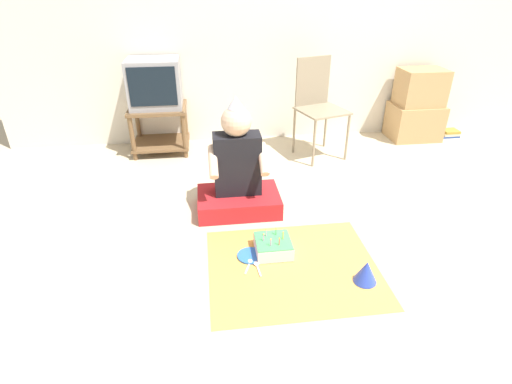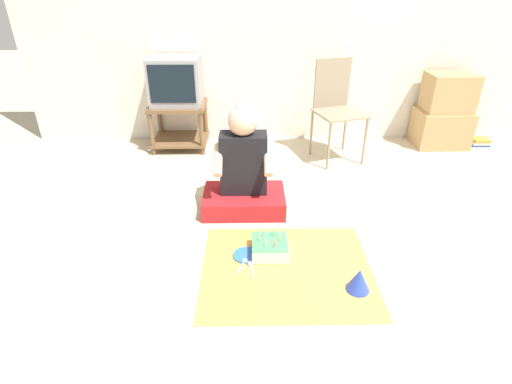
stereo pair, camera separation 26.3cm
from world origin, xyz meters
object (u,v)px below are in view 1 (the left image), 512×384
Objects in this scene: party_hat_blue at (366,272)px; cardboard_box_stack at (417,107)px; person_seated at (238,175)px; birthday_cake at (273,246)px; book_pile at (449,133)px; tv at (155,83)px; paper_plate at (250,256)px; folding_chair at (318,101)px.

cardboard_box_stack is at bearing 57.90° from party_hat_blue.
birthday_cake is (0.17, -0.59, -0.23)m from person_seated.
cardboard_box_stack is 3.77× the size of book_pile.
person_seated is at bearing -62.04° from tv.
tv is at bearing 121.18° from party_hat_blue.
book_pile is 3.11m from paper_plate.
tv reaches higher than birthday_cake.
folding_chair is 5.48× the size of paper_plate.
cardboard_box_stack reaches higher than birthday_cake.
party_hat_blue reaches higher than paper_plate.
cardboard_box_stack is at bearing 12.91° from folding_chair.
paper_plate is (0.02, -0.62, -0.28)m from person_seated.
party_hat_blue is at bearing -26.56° from paper_plate.
cardboard_box_stack is 0.54m from book_pile.
cardboard_box_stack reaches higher than paper_plate.
person_seated reaches higher than cardboard_box_stack.
paper_plate is (-2.04, -1.89, -0.34)m from cardboard_box_stack.
paper_plate is at bearing -88.23° from person_seated.
birthday_cake is at bearing -135.29° from cardboard_box_stack.
birthday_cake is at bearing -141.54° from book_pile.
person_seated is (-0.87, -1.00, -0.25)m from folding_chair.
tv is 0.65× the size of cardboard_box_stack.
cardboard_box_stack is 2.80m from paper_plate.
cardboard_box_stack is 0.85× the size of person_seated.
tv is 1.50m from person_seated.
party_hat_blue is 0.83× the size of paper_plate.
folding_chair is 2.01m from party_hat_blue.
person_seated reaches higher than party_hat_blue.
party_hat_blue is at bearing -129.79° from book_pile.
folding_chair reaches higher than birthday_cake.
party_hat_blue is (-1.83, -2.20, 0.04)m from book_pile.
cardboard_box_stack is at bearing 44.71° from birthday_cake.
folding_chair reaches higher than cardboard_box_stack.
cardboard_box_stack is at bearing 42.89° from paper_plate.
birthday_cake is 1.37× the size of paper_plate.
person_seated is at bearing -148.28° from cardboard_box_stack.
tv reaches higher than book_pile.
paper_plate is (-0.85, -1.62, -0.53)m from folding_chair.
birthday_cake is (-0.69, -1.59, -0.49)m from folding_chair.
tv is 2.76m from cardboard_box_stack.
party_hat_blue is (0.49, -0.35, 0.02)m from birthday_cake.
folding_chair is 1.73m from book_pile.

